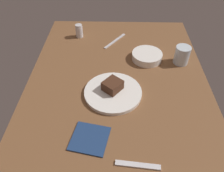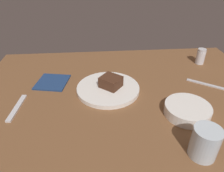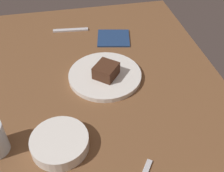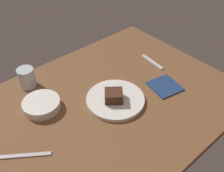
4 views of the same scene
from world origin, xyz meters
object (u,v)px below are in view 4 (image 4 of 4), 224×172
(water_glass, at_px, (27,78))
(chocolate_cake_slice, at_px, (114,96))
(folded_napkin, at_px, (165,86))
(dessert_spoon, at_px, (152,62))
(dessert_plate, at_px, (115,99))
(butter_knife, at_px, (24,155))
(side_bowl, at_px, (42,105))

(water_glass, bearing_deg, chocolate_cake_slice, -56.89)
(folded_napkin, bearing_deg, dessert_spoon, 59.61)
(dessert_plate, height_order, butter_knife, dessert_plate)
(chocolate_cake_slice, relative_size, side_bowl, 0.48)
(chocolate_cake_slice, distance_m, side_bowl, 0.30)
(water_glass, xyz_separation_m, side_bowl, (-0.03, -0.17, -0.03))
(dessert_spoon, xyz_separation_m, butter_knife, (-0.76, -0.09, -0.00))
(dessert_plate, height_order, dessert_spoon, dessert_plate)
(water_glass, bearing_deg, dessert_plate, -55.38)
(dessert_plate, relative_size, dessert_spoon, 1.68)
(side_bowl, bearing_deg, folded_napkin, -26.79)
(folded_napkin, bearing_deg, butter_knife, 173.01)
(chocolate_cake_slice, relative_size, butter_knife, 0.40)
(dessert_plate, xyz_separation_m, water_glass, (-0.23, 0.34, 0.04))
(water_glass, xyz_separation_m, butter_knife, (-0.19, -0.34, -0.04))
(chocolate_cake_slice, xyz_separation_m, folded_napkin, (0.25, -0.08, -0.04))
(chocolate_cake_slice, bearing_deg, dessert_plate, 10.37)
(folded_napkin, bearing_deg, water_glass, 138.21)
(butter_knife, bearing_deg, side_bowl, -99.24)
(dessert_plate, distance_m, water_glass, 0.41)
(chocolate_cake_slice, xyz_separation_m, dessert_spoon, (0.34, 0.09, -0.03))
(chocolate_cake_slice, bearing_deg, folded_napkin, -17.40)
(dessert_plate, xyz_separation_m, chocolate_cake_slice, (-0.01, -0.00, 0.03))
(side_bowl, bearing_deg, dessert_plate, -33.23)
(dessert_spoon, relative_size, folded_napkin, 1.15)
(dessert_plate, bearing_deg, butter_knife, 179.74)
(dessert_spoon, bearing_deg, dessert_plate, 110.59)
(folded_napkin, bearing_deg, side_bowl, 153.21)
(dessert_plate, bearing_deg, side_bowl, 146.77)
(butter_knife, bearing_deg, water_glass, -84.13)
(chocolate_cake_slice, xyz_separation_m, butter_knife, (-0.42, 0.00, -0.04))
(water_glass, height_order, butter_knife, water_glass)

